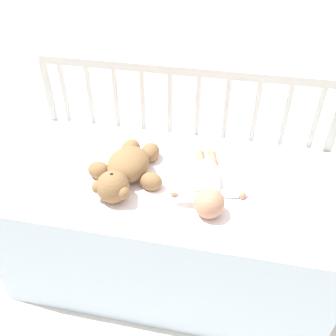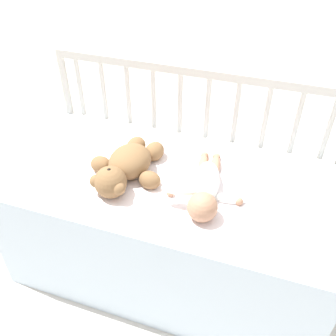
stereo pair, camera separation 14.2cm
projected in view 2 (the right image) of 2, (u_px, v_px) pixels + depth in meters
ground_plane at (168, 265)px, 1.80m from camera, size 12.00×12.00×0.00m
crib_mattress at (168, 227)px, 1.63m from camera, size 1.31×0.64×0.54m
crib_rail at (193, 119)px, 1.66m from camera, size 1.31×0.04×0.87m
blanket at (171, 181)px, 1.45m from camera, size 0.81×0.54×0.01m
teddy_bear at (127, 166)px, 1.44m from camera, size 0.31×0.38×0.12m
baby at (205, 188)px, 1.36m from camera, size 0.29×0.41×0.11m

